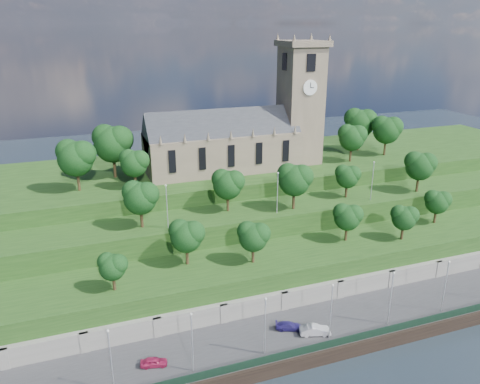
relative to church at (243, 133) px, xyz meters
name	(u,v)px	position (x,y,z in m)	size (l,w,h in m)	color
ground	(349,357)	(-0.79, -45.98, -22.52)	(320.00, 320.00, 0.00)	black
promenade	(328,327)	(-0.79, -39.98, -21.52)	(160.00, 12.00, 2.00)	#2D2D30
quay_wall	(350,351)	(-0.79, -46.03, -21.42)	(160.00, 0.50, 2.20)	black
fence	(348,339)	(-0.79, -45.38, -19.92)	(160.00, 0.10, 1.20)	black
retaining_wall	(310,298)	(-0.79, -34.01, -20.02)	(160.00, 2.10, 5.00)	slate
embankment_lower	(294,272)	(-0.79, -27.98, -18.52)	(160.00, 12.00, 8.00)	#1C3C14
embankment_upper	(270,236)	(-0.79, -16.98, -16.52)	(160.00, 10.00, 12.00)	#1C3C14
hilltop	(234,194)	(-0.79, 4.02, -15.02)	(160.00, 32.00, 15.00)	#1C3C14
church	(243,133)	(0.00, 0.00, 0.00)	(38.60, 12.35, 27.60)	brown
trees_lower	(299,225)	(-0.23, -27.70, -9.85)	(65.62, 8.70, 7.62)	#2E2112
trees_upper	(290,179)	(2.68, -17.96, -4.99)	(61.94, 8.57, 8.67)	#2E2112
trees_hilltop	(247,138)	(0.57, -0.63, -0.89)	(76.25, 15.98, 10.83)	#2E2112
lamp_posts_promenade	(331,308)	(-2.79, -43.48, -15.48)	(60.36, 0.36, 8.83)	#B2B2B7
lamp_posts_upper	(277,190)	(-0.79, -19.98, -6.01)	(40.36, 0.36, 7.81)	#B2B2B7
car_left	(154,362)	(-27.43, -40.81, -19.92)	(1.42, 3.54, 1.21)	#9B1942
car_middle	(315,330)	(-4.30, -42.07, -19.79)	(1.55, 4.45, 1.47)	#A4A3A7
car_right	(289,326)	(-7.34, -39.69, -19.95)	(1.60, 3.94, 1.14)	navy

